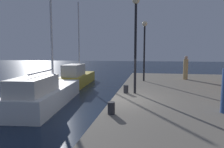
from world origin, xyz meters
TOP-DOWN VIEW (x-y plane):
  - ground_plane at (0.00, 0.00)m, footprint 120.00×120.00m
  - sailboat_white at (-3.77, 0.82)m, footprint 2.69×6.51m
  - sailboat_yellow at (-4.59, 7.64)m, footprint 2.24×6.20m
  - lamp_post_near_edge at (0.90, 1.10)m, footprint 0.36×0.36m
  - lamp_post_mid_promenade at (1.24, 5.51)m, footprint 0.36×0.36m
  - bollard_center at (0.37, -2.35)m, footprint 0.24×0.24m
  - bollard_north at (0.46, 1.07)m, footprint 0.24×0.24m
  - person_far_corner at (4.33, 7.02)m, footprint 0.34×0.34m

SIDE VIEW (x-z plane):
  - ground_plane at x=0.00m, z-range 0.00..0.00m
  - sailboat_white at x=-3.77m, z-range -2.41..3.71m
  - sailboat_yellow at x=-4.59m, z-range -2.93..4.34m
  - bollard_center at x=0.37m, z-range 0.80..1.20m
  - bollard_north at x=0.46m, z-range 0.80..1.20m
  - person_far_corner at x=4.33m, z-range 0.74..2.52m
  - lamp_post_mid_promenade at x=1.24m, z-range 1.58..5.77m
  - lamp_post_near_edge at x=0.90m, z-range 1.62..6.27m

